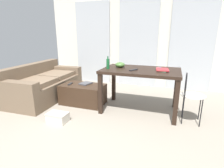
# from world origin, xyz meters

# --- Properties ---
(ground_plane) EXTENTS (7.91, 7.91, 0.00)m
(ground_plane) POSITION_xyz_m (0.00, 1.25, 0.00)
(ground_plane) COLOR gray
(wall_back) EXTENTS (5.23, 0.10, 2.52)m
(wall_back) POSITION_xyz_m (0.00, 3.30, 1.26)
(wall_back) COLOR silver
(wall_back) RESTS_ON ground
(curtains) EXTENTS (3.72, 0.03, 2.30)m
(curtains) POSITION_xyz_m (0.00, 3.21, 1.15)
(curtains) COLOR #B2B7BC
(curtains) RESTS_ON ground
(couch) EXTENTS (0.97, 1.86, 0.76)m
(couch) POSITION_xyz_m (-1.80, 1.51, 0.30)
(couch) COLOR brown
(couch) RESTS_ON ground
(coffee_table) EXTENTS (0.89, 0.51, 0.41)m
(coffee_table) POSITION_xyz_m (-0.78, 1.45, 0.20)
(coffee_table) COLOR #382619
(coffee_table) RESTS_ON ground
(craft_table) EXTENTS (1.39, 0.85, 0.80)m
(craft_table) POSITION_xyz_m (0.40, 1.50, 0.70)
(craft_table) COLOR black
(craft_table) RESTS_ON ground
(wire_chair) EXTENTS (0.38, 0.38, 0.83)m
(wire_chair) POSITION_xyz_m (1.23, 1.31, 0.52)
(wire_chair) COLOR silver
(wire_chair) RESTS_ON ground
(bottle_near) EXTENTS (0.06, 0.06, 0.23)m
(bottle_near) POSITION_xyz_m (-0.18, 1.36, 0.89)
(bottle_near) COLOR #195B2D
(bottle_near) RESTS_ON craft_table
(bowl) EXTENTS (0.19, 0.19, 0.10)m
(bowl) POSITION_xyz_m (-0.02, 1.58, 0.85)
(bowl) COLOR #477033
(bowl) RESTS_ON craft_table
(book_stack) EXTENTS (0.24, 0.30, 0.03)m
(book_stack) POSITION_xyz_m (0.77, 1.50, 0.82)
(book_stack) COLOR #2D7F56
(book_stack) RESTS_ON craft_table
(tv_remote_on_table) EXTENTS (0.13, 0.18, 0.02)m
(tv_remote_on_table) POSITION_xyz_m (0.29, 1.36, 0.81)
(tv_remote_on_table) COLOR #232326
(tv_remote_on_table) RESTS_ON craft_table
(scissors) EXTENTS (0.10, 0.07, 0.00)m
(scissors) POSITION_xyz_m (0.70, 1.80, 0.80)
(scissors) COLOR #9EA0A5
(scissors) RESTS_ON craft_table
(tv_remote_primary) EXTENTS (0.06, 0.17, 0.02)m
(tv_remote_primary) POSITION_xyz_m (-1.04, 1.40, 0.42)
(tv_remote_primary) COLOR #232326
(tv_remote_primary) RESTS_ON coffee_table
(magazine) EXTENTS (0.24, 0.28, 0.03)m
(magazine) POSITION_xyz_m (-0.75, 1.53, 0.42)
(magazine) COLOR #4C4C51
(magazine) RESTS_ON coffee_table
(shoebox) EXTENTS (0.34, 0.22, 0.16)m
(shoebox) POSITION_xyz_m (-0.80, 0.59, 0.08)
(shoebox) COLOR beige
(shoebox) RESTS_ON ground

